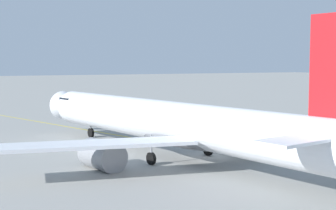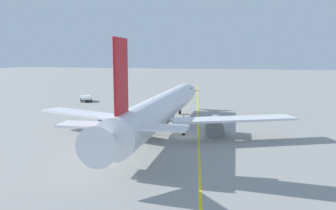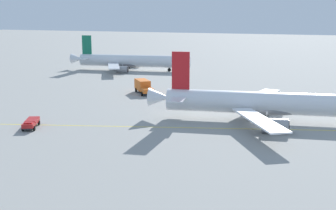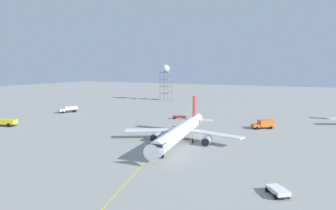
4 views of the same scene
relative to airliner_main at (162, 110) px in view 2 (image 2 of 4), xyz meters
name	(u,v)px [view 2 (image 2 of 4)]	position (x,y,z in m)	size (l,w,h in m)	color
ground_plane	(183,136)	(1.35, 3.59, -3.11)	(600.00, 600.00, 0.00)	gray
airliner_main	(162,110)	(0.00, 0.00, 0.00)	(45.44, 35.38, 12.11)	white
baggage_truck_truck	(188,88)	(-60.54, -14.14, -2.39)	(4.43, 2.92, 1.22)	#232326
pushback_tug_truck	(86,98)	(-25.40, -29.37, -2.31)	(4.94, 4.47, 1.30)	#232326
taxiway_centreline	(198,125)	(-6.21, 3.62, -3.11)	(179.82, 49.00, 0.01)	yellow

